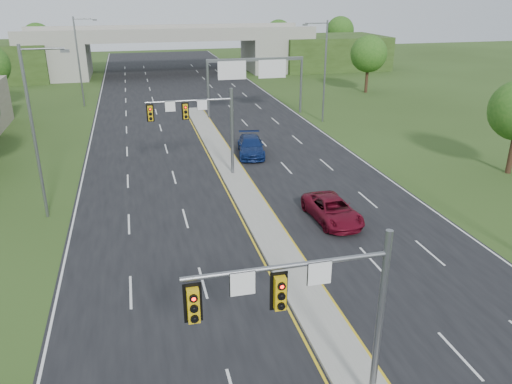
{
  "coord_description": "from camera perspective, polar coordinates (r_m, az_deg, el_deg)",
  "views": [
    {
      "loc": [
        -7.33,
        -12.41,
        13.86
      ],
      "look_at": [
        -0.86,
        13.68,
        3.0
      ],
      "focal_mm": 35.0,
      "sensor_mm": 36.0,
      "label": 1
    }
  ],
  "objects": [
    {
      "name": "tree_r_mid",
      "position": [
        75.66,
        12.76,
        15.14
      ],
      "size": [
        5.2,
        5.2,
        8.12
      ],
      "color": "#382316",
      "rests_on": "ground"
    },
    {
      "name": "car_far_a",
      "position": [
        32.49,
        8.73,
        -2.03
      ],
      "size": [
        2.79,
        5.53,
        1.5
      ],
      "primitive_type": "imported",
      "rotation": [
        0.0,
        0.0,
        0.06
      ],
      "color": "#60091A",
      "rests_on": "road"
    },
    {
      "name": "tree_back_b",
      "position": [
        108.03,
        -23.71,
        15.81
      ],
      "size": [
        5.6,
        5.6,
        8.32
      ],
      "color": "#382316",
      "rests_on": "ground"
    },
    {
      "name": "car_far_b",
      "position": [
        45.28,
        -0.59,
        5.27
      ],
      "size": [
        3.15,
        5.86,
        1.61
      ],
      "primitive_type": "imported",
      "rotation": [
        0.0,
        0.0,
        -0.17
      ],
      "color": "#0D1F52",
      "rests_on": "road"
    },
    {
      "name": "signal_mast_near",
      "position": [
        16.16,
        7.1,
        -12.6
      ],
      "size": [
        6.62,
        0.6,
        7.0
      ],
      "color": "slate",
      "rests_on": "ground"
    },
    {
      "name": "road",
      "position": [
        49.93,
        -4.96,
        5.81
      ],
      "size": [
        24.0,
        160.0,
        0.02
      ],
      "primitive_type": "cube",
      "color": "black",
      "rests_on": "ground"
    },
    {
      "name": "signal_mast_far",
      "position": [
        38.77,
        -6.09,
        8.25
      ],
      "size": [
        6.62,
        0.6,
        7.0
      ],
      "color": "slate",
      "rests_on": "ground"
    },
    {
      "name": "sign_gantry",
      "position": [
        59.64,
        -0.19,
        13.69
      ],
      "size": [
        11.58,
        0.44,
        6.67
      ],
      "color": "slate",
      "rests_on": "ground"
    },
    {
      "name": "lightpole_r_far",
      "position": [
        56.85,
        7.72,
        13.97
      ],
      "size": [
        2.85,
        0.25,
        11.0
      ],
      "color": "slate",
      "rests_on": "ground"
    },
    {
      "name": "tree_back_c",
      "position": [
        111.24,
        2.6,
        17.67
      ],
      "size": [
        5.6,
        5.6,
        8.32
      ],
      "color": "#382316",
      "rests_on": "ground"
    },
    {
      "name": "tree_back_d",
      "position": [
        115.94,
        9.59,
        17.74
      ],
      "size": [
        6.0,
        6.0,
        8.85
      ],
      "color": "#382316",
      "rests_on": "ground"
    },
    {
      "name": "lightpole_l_far",
      "position": [
        68.11,
        -19.48,
        14.26
      ],
      "size": [
        2.85,
        0.25,
        11.0
      ],
      "color": "slate",
      "rests_on": "ground"
    },
    {
      "name": "median",
      "position": [
        38.69,
        -2.08,
        1.15
      ],
      "size": [
        2.0,
        54.0,
        0.16
      ],
      "primitive_type": "cube",
      "color": "gray",
      "rests_on": "road"
    },
    {
      "name": "lightpole_l_mid",
      "position": [
        33.85,
        -23.85,
        6.88
      ],
      "size": [
        2.85,
        0.25,
        11.0
      ],
      "color": "slate",
      "rests_on": "ground"
    },
    {
      "name": "overpass",
      "position": [
        93.27,
        -9.68,
        15.36
      ],
      "size": [
        80.0,
        14.0,
        8.1
      ],
      "color": "gray",
      "rests_on": "ground"
    },
    {
      "name": "lane_markings",
      "position": [
        44.09,
        -4.45,
        3.65
      ],
      "size": [
        23.72,
        160.0,
        0.01
      ],
      "color": "gold",
      "rests_on": "road"
    }
  ]
}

